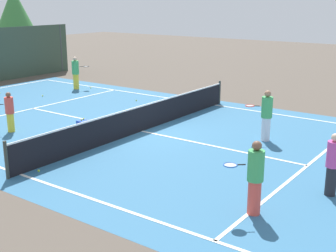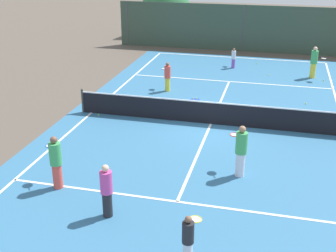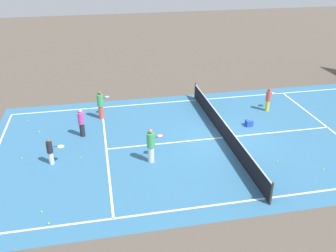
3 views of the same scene
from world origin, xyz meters
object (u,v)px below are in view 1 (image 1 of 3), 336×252
Objects in this scene: player_6 at (76,73)px; tennis_ball_12 at (0,93)px; player_1 at (255,177)px; player_4 at (333,164)px; tennis_ball_10 at (39,171)px; player_3 at (266,115)px; tennis_ball_0 at (152,109)px; tennis_ball_1 at (104,123)px; tennis_ball_5 at (43,96)px; tennis_ball_4 at (91,88)px; ball_crate at (83,125)px; player_0 at (9,111)px; tennis_ball_8 at (136,100)px.

player_6 is 27.17× the size of tennis_ball_12.
player_1 reaches higher than player_4.
tennis_ball_10 is 12.61m from tennis_ball_12.
tennis_ball_10 is at bearing 149.03° from player_3.
tennis_ball_0 is (1.29, 6.08, -0.89)m from player_3.
player_1 reaches higher than tennis_ball_1.
player_6 is 27.17× the size of tennis_ball_5.
tennis_ball_4 is 1.00× the size of tennis_ball_5.
tennis_ball_0 is at bearing -78.99° from tennis_ball_12.
tennis_ball_1 is 1.00× the size of tennis_ball_12.
player_1 is at bearing -108.13° from ball_crate.
tennis_ball_1 and tennis_ball_10 have the same top height.
tennis_ball_1 is at bearing -97.95° from tennis_ball_12.
player_6 is at bearing 2.12° from tennis_ball_5.
tennis_ball_1 is 5.49m from tennis_ball_10.
player_3 is at bearing -88.34° from tennis_ball_12.
player_4 is 9.62m from ball_crate.
tennis_ball_5 is (-0.89, 6.43, 0.00)m from tennis_ball_0.
player_0 is 23.02× the size of tennis_ball_4.
tennis_ball_10 is at bearing 114.18° from player_4.
tennis_ball_0 is 2.10m from tennis_ball_8.
tennis_ball_0 is at bearing -2.51° from ball_crate.
tennis_ball_10 is at bearing -141.51° from tennis_ball_4.
tennis_ball_0 is 1.00× the size of tennis_ball_12.
tennis_ball_10 is (-7.11, -8.49, 0.00)m from tennis_ball_5.
tennis_ball_0 and tennis_ball_4 have the same top height.
ball_crate is 6.45× the size of tennis_ball_4.
tennis_ball_5 is at bearing 63.18° from ball_crate.
player_1 reaches higher than tennis_ball_10.
player_0 reaches higher than tennis_ball_0.
player_6 reaches higher than tennis_ball_4.
ball_crate is 6.45× the size of tennis_ball_1.
player_3 is 8.28m from tennis_ball_8.
tennis_ball_12 is (-3.90, 2.85, 0.00)m from tennis_ball_4.
player_1 is 1.09× the size of player_4.
tennis_ball_10 is at bearing -150.46° from ball_crate.
player_0 is at bearing 95.81° from player_4.
tennis_ball_1 is 1.00× the size of tennis_ball_4.
tennis_ball_0 is (4.05, -0.18, -0.15)m from ball_crate.
player_6 is (7.44, 4.36, 0.14)m from player_0.
player_0 is 7.93m from tennis_ball_12.
tennis_ball_12 is (2.97, 18.28, -0.80)m from player_4.
player_4 is 16.30m from tennis_ball_5.
tennis_ball_1 and tennis_ball_8 have the same top height.
tennis_ball_8 is (1.97, -4.63, 0.00)m from tennis_ball_5.
player_0 reaches higher than tennis_ball_5.
player_1 is 26.89× the size of tennis_ball_8.
player_1 is 6.39m from tennis_ball_10.
tennis_ball_5 is 1.00× the size of tennis_ball_12.
tennis_ball_12 is at bearing 60.20° from tennis_ball_10.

